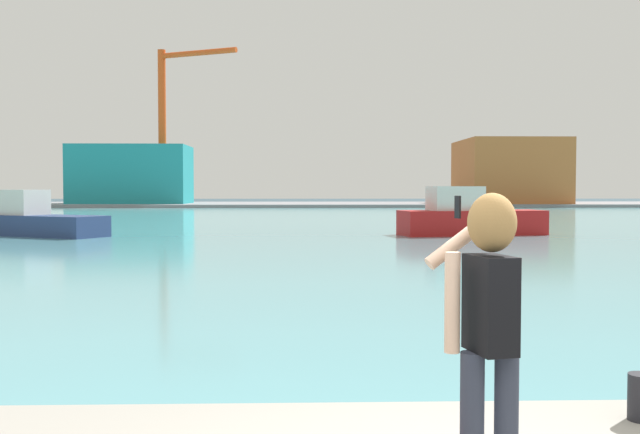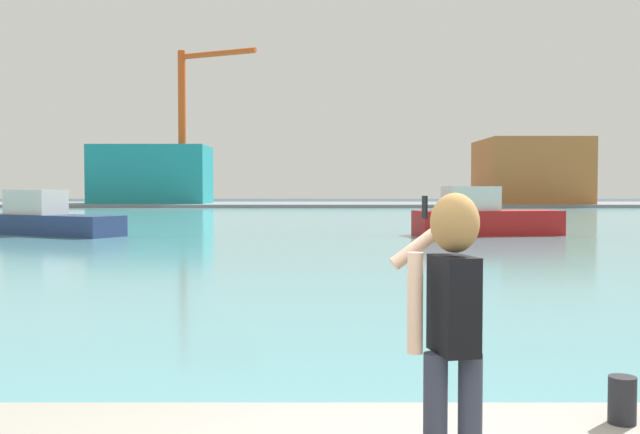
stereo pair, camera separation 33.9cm
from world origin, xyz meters
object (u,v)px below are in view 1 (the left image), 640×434
object	(u,v)px
person_photographer	(488,310)
warehouse_right	(509,172)
boat_moored	(28,220)
boat_moored_2	(469,218)
warehouse_left	(132,175)
port_crane	(170,112)

from	to	relation	value
person_photographer	warehouse_right	world-z (taller)	warehouse_right
warehouse_right	person_photographer	bearing A→B (deg)	-106.67
person_photographer	boat_moored	world-z (taller)	person_photographer
person_photographer	boat_moored_2	world-z (taller)	boat_moored_2
warehouse_left	port_crane	xyz separation A→B (m)	(5.23, -1.20, 8.10)
warehouse_left	warehouse_right	xyz separation A→B (m)	(49.91, 0.21, 0.42)
boat_moored_2	person_photographer	bearing A→B (deg)	-113.41
warehouse_left	warehouse_right	size ratio (longest dim) A/B	1.09
warehouse_left	port_crane	distance (m)	9.72
person_photographer	warehouse_left	size ratio (longest dim) A/B	0.12
boat_moored	port_crane	size ratio (longest dim) A/B	0.42
boat_moored	boat_moored_2	bearing A→B (deg)	27.62
person_photographer	warehouse_left	distance (m)	92.84
warehouse_right	port_crane	distance (m)	45.36
boat_moored_2	warehouse_right	xyz separation A→B (m)	(19.58, 58.88, 3.71)
warehouse_right	port_crane	bearing A→B (deg)	-178.20
person_photographer	warehouse_left	bearing A→B (deg)	2.08
boat_moored	warehouse_right	distance (m)	71.82
boat_moored_2	port_crane	distance (m)	63.74
person_photographer	boat_moored	bearing A→B (deg)	12.39
boat_moored_2	boat_moored	bearing A→B (deg)	169.00
boat_moored	warehouse_right	xyz separation A→B (m)	(41.47, 58.52, 3.79)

